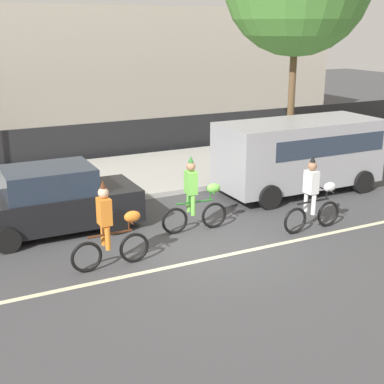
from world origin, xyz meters
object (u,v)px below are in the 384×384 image
parked_car_black (53,201)px  parade_cyclist_zebra (314,198)px  parade_cyclist_lime (195,198)px  parade_cyclist_orange (110,230)px  parked_van_grey (301,150)px

parked_car_black → parade_cyclist_zebra: bearing=-25.8°
parade_cyclist_lime → parked_car_black: parade_cyclist_lime is taller
parade_cyclist_orange → parade_cyclist_lime: bearing=23.3°
parade_cyclist_zebra → parked_car_black: size_ratio=0.47×
parade_cyclist_zebra → parked_van_grey: parked_van_grey is taller
parade_cyclist_lime → parked_van_grey: (4.36, 1.55, 0.44)m
parade_cyclist_lime → parade_cyclist_zebra: same height
parade_cyclist_orange → parked_van_grey: bearing=21.0°
parade_cyclist_orange → parade_cyclist_zebra: bearing=-1.9°
parade_cyclist_lime → parade_cyclist_zebra: size_ratio=1.00×
parked_van_grey → parked_car_black: size_ratio=1.22×
parade_cyclist_lime → parade_cyclist_orange: bearing=-156.7°
parade_cyclist_lime → parked_van_grey: parked_van_grey is taller
parade_cyclist_zebra → parade_cyclist_lime: bearing=154.6°
parade_cyclist_orange → parked_van_grey: size_ratio=0.38×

